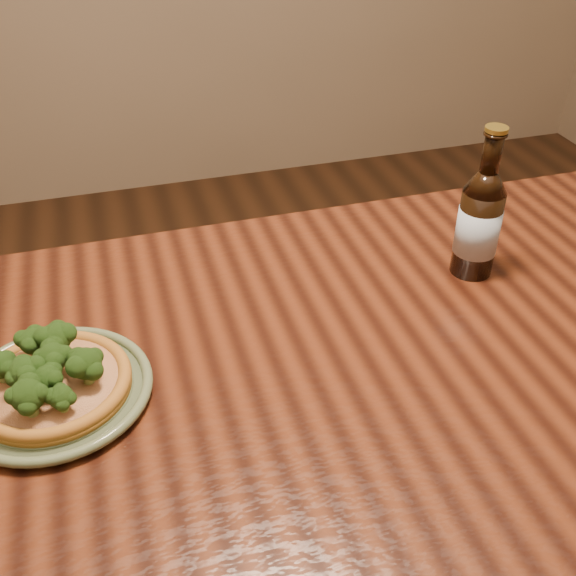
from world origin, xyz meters
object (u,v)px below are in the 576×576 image
object	(u,v)px
table	(355,419)
pizza	(51,379)
plate	(55,391)
beer_bottle	(479,222)

from	to	relation	value
table	pizza	xyz separation A→B (m)	(-0.40, 0.07, 0.13)
table	plate	size ratio (longest dim) A/B	6.32
table	pizza	world-z (taller)	pizza
pizza	plate	bearing A→B (deg)	17.02
pizza	table	bearing A→B (deg)	-9.53
table	beer_bottle	world-z (taller)	beer_bottle
table	pizza	distance (m)	0.42
plate	beer_bottle	xyz separation A→B (m)	(0.67, 0.11, 0.08)
plate	pizza	size ratio (longest dim) A/B	1.26
beer_bottle	pizza	bearing A→B (deg)	168.60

